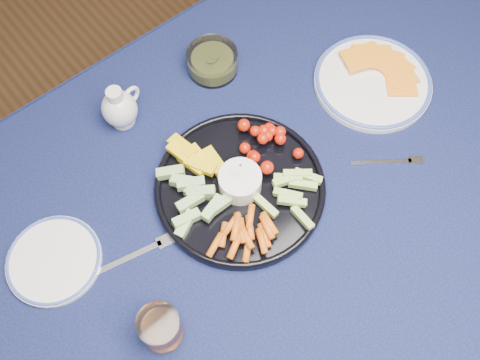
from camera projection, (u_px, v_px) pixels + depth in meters
dining_table at (258, 249)px, 1.07m from camera, size 1.67×1.07×0.75m
crudite_platter at (239, 186)px, 1.02m from camera, size 0.33×0.33×0.11m
creamer_pitcher at (120, 108)px, 1.07m from camera, size 0.09×0.07×0.10m
pickle_bowl at (213, 62)px, 1.15m from camera, size 0.11×0.11×0.05m
cheese_plate at (373, 81)px, 1.14m from camera, size 0.25×0.25×0.03m
juice_tumbler at (161, 328)px, 0.88m from camera, size 0.07×0.07×0.08m
fork_left at (140, 253)px, 0.98m from camera, size 0.17×0.05×0.00m
fork_right at (393, 162)px, 1.06m from camera, size 0.13×0.10×0.00m
side_plate_extra at (54, 260)px, 0.96m from camera, size 0.17×0.17×0.01m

